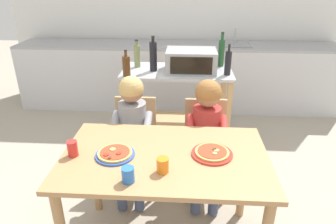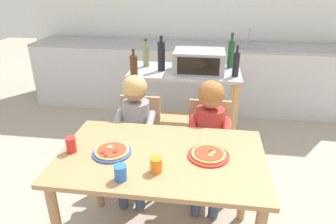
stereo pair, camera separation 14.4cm
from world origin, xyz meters
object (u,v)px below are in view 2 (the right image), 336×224
object	(u,v)px
bottle_clear_vinegar	(231,53)
dining_chair_right	(208,143)
bottle_tall_green_wine	(161,56)
dining_chair_left	(139,137)
kitchen_island_cart	(184,98)
drinking_cup_blue	(121,173)
pizza_plate_red_rimmed	(209,155)
toaster_oven	(199,61)
pizza_plate_blue_rimmed	(112,151)
bottle_squat_spirits	(146,55)
drinking_cup_red	(71,145)
drinking_cup_orange	(156,165)
bottle_brown_beer	(134,65)
bottle_slim_sauce	(236,64)
child_in_grey_shirt	(135,123)
child_in_red_shirt	(209,129)
dining_table	(161,170)

from	to	relation	value
bottle_clear_vinegar	dining_chair_right	xyz separation A→B (m)	(-0.18, -0.86, -0.55)
bottle_tall_green_wine	dining_chair_right	distance (m)	0.98
dining_chair_left	dining_chair_right	world-z (taller)	same
kitchen_island_cart	drinking_cup_blue	xyz separation A→B (m)	(-0.20, -1.60, 0.20)
dining_chair_right	pizza_plate_red_rimmed	distance (m)	0.69
dining_chair_left	pizza_plate_red_rimmed	bearing A→B (deg)	-47.20
toaster_oven	kitchen_island_cart	bearing A→B (deg)	167.73
bottle_clear_vinegar	dining_chair_left	bearing A→B (deg)	-132.11
toaster_oven	pizza_plate_blue_rimmed	size ratio (longest dim) A/B	2.00
kitchen_island_cart	bottle_squat_spirits	xyz separation A→B (m)	(-0.41, 0.09, 0.41)
kitchen_island_cart	toaster_oven	world-z (taller)	toaster_oven
bottle_squat_spirits	bottle_tall_green_wine	xyz separation A→B (m)	(0.18, -0.13, 0.03)
dining_chair_left	drinking_cup_red	distance (m)	0.81
bottle_squat_spirits	drinking_cup_blue	world-z (taller)	bottle_squat_spirits
kitchen_island_cart	drinking_cup_orange	size ratio (longest dim) A/B	12.53
bottle_tall_green_wine	drinking_cup_orange	xyz separation A→B (m)	(0.20, -1.47, -0.24)
kitchen_island_cart	pizza_plate_red_rimmed	xyz separation A→B (m)	(0.26, -1.31, 0.17)
toaster_oven	dining_chair_right	distance (m)	0.84
bottle_brown_beer	pizza_plate_blue_rimmed	bearing A→B (deg)	-83.33
bottle_slim_sauce	bottle_tall_green_wine	bearing A→B (deg)	173.15
dining_chair_left	pizza_plate_red_rimmed	size ratio (longest dim) A/B	3.22
toaster_oven	bottle_brown_beer	size ratio (longest dim) A/B	1.96
child_in_grey_shirt	pizza_plate_red_rimmed	xyz separation A→B (m)	(0.59, -0.52, 0.09)
child_in_red_shirt	drinking_cup_blue	xyz separation A→B (m)	(-0.46, -0.80, 0.12)
dining_table	pizza_plate_red_rimmed	bearing A→B (deg)	3.61
child_in_grey_shirt	toaster_oven	bearing A→B (deg)	58.79
bottle_slim_sauce	bottle_tall_green_wine	xyz separation A→B (m)	(-0.71, 0.08, 0.03)
bottle_squat_spirits	drinking_cup_orange	world-z (taller)	bottle_squat_spirits
bottle_squat_spirits	dining_chair_right	bearing A→B (deg)	-49.28
toaster_oven	drinking_cup_red	bearing A→B (deg)	-118.04
dining_table	child_in_red_shirt	xyz separation A→B (m)	(0.29, 0.53, 0.03)
child_in_red_shirt	drinking_cup_blue	world-z (taller)	child_in_red_shirt
dining_chair_left	pizza_plate_blue_rimmed	distance (m)	0.74
bottle_clear_vinegar	dining_table	world-z (taller)	bottle_clear_vinegar
drinking_cup_orange	pizza_plate_red_rimmed	bearing A→B (deg)	33.65
toaster_oven	bottle_brown_beer	bearing A→B (deg)	-162.89
bottle_slim_sauce	dining_chair_right	distance (m)	0.80
bottle_slim_sauce	pizza_plate_blue_rimmed	xyz separation A→B (m)	(-0.80, -1.24, -0.24)
dining_chair_right	pizza_plate_red_rimmed	xyz separation A→B (m)	(0.00, -0.63, 0.28)
bottle_clear_vinegar	bottle_tall_green_wine	bearing A→B (deg)	-162.38
bottle_clear_vinegar	child_in_red_shirt	xyz separation A→B (m)	(-0.18, -0.98, -0.36)
drinking_cup_red	child_in_red_shirt	bearing A→B (deg)	34.14
pizza_plate_red_rimmed	drinking_cup_blue	size ratio (longest dim) A/B	2.90
bottle_clear_vinegar	child_in_grey_shirt	xyz separation A→B (m)	(-0.77, -0.97, -0.36)
bottle_slim_sauce	dining_table	distance (m)	1.36
bottle_brown_beer	drinking_cup_orange	world-z (taller)	bottle_brown_beer
bottle_tall_green_wine	drinking_cup_red	bearing A→B (deg)	-104.71
bottle_tall_green_wine	pizza_plate_blue_rimmed	xyz separation A→B (m)	(-0.10, -1.32, -0.27)
pizza_plate_red_rimmed	drinking_cup_blue	bearing A→B (deg)	-147.83
drinking_cup_red	drinking_cup_orange	world-z (taller)	drinking_cup_red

